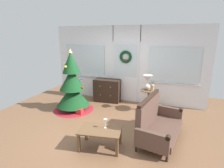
# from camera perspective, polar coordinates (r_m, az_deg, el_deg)

# --- Properties ---
(ground_plane) EXTENTS (6.76, 6.76, 0.00)m
(ground_plane) POSITION_cam_1_polar(r_m,az_deg,el_deg) (4.58, -3.03, -13.85)
(ground_plane) COLOR brown
(back_wall_with_door) EXTENTS (5.20, 0.19, 2.55)m
(back_wall_with_door) POSITION_cam_1_polar(r_m,az_deg,el_deg) (6.04, 4.56, 6.31)
(back_wall_with_door) COLOR white
(back_wall_with_door) RESTS_ON ground
(christmas_tree) EXTENTS (1.23, 1.23, 1.87)m
(christmas_tree) POSITION_cam_1_polar(r_m,az_deg,el_deg) (5.49, -12.61, -1.29)
(christmas_tree) COLOR #4C331E
(christmas_tree) RESTS_ON ground
(dresser_cabinet) EXTENTS (0.92, 0.48, 0.78)m
(dresser_cabinet) POSITION_cam_1_polar(r_m,az_deg,el_deg) (6.16, -1.54, -2.02)
(dresser_cabinet) COLOR black
(dresser_cabinet) RESTS_ON ground
(settee_sofa) EXTENTS (0.92, 1.54, 0.96)m
(settee_sofa) POSITION_cam_1_polar(r_m,az_deg,el_deg) (4.12, 14.07, -11.98)
(settee_sofa) COLOR black
(settee_sofa) RESTS_ON ground
(side_table) EXTENTS (0.50, 0.48, 0.66)m
(side_table) POSITION_cam_1_polar(r_m,az_deg,el_deg) (5.45, 11.71, -3.80)
(side_table) COLOR brown
(side_table) RESTS_ON ground
(table_lamp) EXTENTS (0.28, 0.28, 0.44)m
(table_lamp) POSITION_cam_1_polar(r_m,az_deg,el_deg) (5.36, 11.42, 1.19)
(table_lamp) COLOR silver
(table_lamp) RESTS_ON side_table
(flower_vase) EXTENTS (0.11, 0.10, 0.35)m
(flower_vase) POSITION_cam_1_polar(r_m,az_deg,el_deg) (5.29, 12.86, -0.98)
(flower_vase) COLOR tan
(flower_vase) RESTS_ON side_table
(coffee_table) EXTENTS (0.91, 0.65, 0.42)m
(coffee_table) POSITION_cam_1_polar(r_m,az_deg,el_deg) (3.72, -3.83, -15.15)
(coffee_table) COLOR brown
(coffee_table) RESTS_ON ground
(wine_glass) EXTENTS (0.08, 0.08, 0.20)m
(wine_glass) POSITION_cam_1_polar(r_m,az_deg,el_deg) (3.67, -2.16, -11.96)
(wine_glass) COLOR silver
(wine_glass) RESTS_ON coffee_table
(gift_box) EXTENTS (0.18, 0.16, 0.18)m
(gift_box) POSITION_cam_1_polar(r_m,az_deg,el_deg) (5.32, -10.37, -8.66)
(gift_box) COLOR red
(gift_box) RESTS_ON ground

